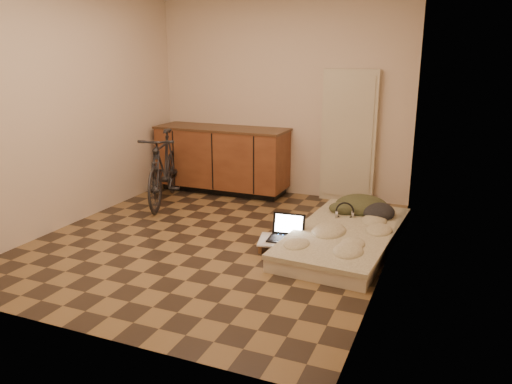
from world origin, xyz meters
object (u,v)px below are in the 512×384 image
at_px(laptop, 286,234).
at_px(lap_desk, 288,241).
at_px(futon, 345,237).
at_px(bicycle, 164,164).

bearing_deg(laptop, lap_desk, -54.57).
bearing_deg(futon, bicycle, 171.25).
relative_size(lap_desk, laptop, 1.82).
bearing_deg(lap_desk, bicycle, 142.51).
xyz_separation_m(futon, laptop, (-0.53, -0.30, 0.06)).
bearing_deg(futon, laptop, -146.92).
height_order(lap_desk, laptop, laptop).
height_order(bicycle, futon, bicycle).
relative_size(bicycle, futon, 0.78).
bearing_deg(laptop, bicycle, 151.48).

